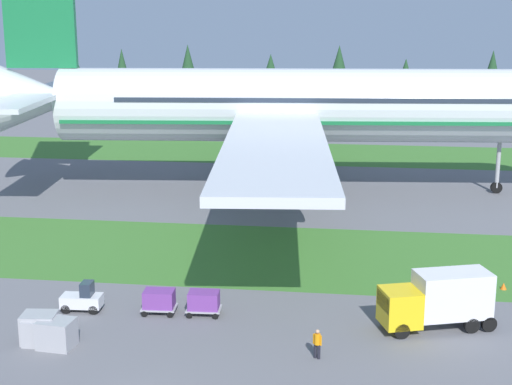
% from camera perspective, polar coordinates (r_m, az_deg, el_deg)
% --- Properties ---
extents(grass_strip_near, '(320.00, 15.96, 0.01)m').
position_cam_1_polar(grass_strip_near, '(61.95, -2.45, -4.49)').
color(grass_strip_near, '#3D752D').
rests_on(grass_strip_near, ground).
extents(grass_strip_far, '(320.00, 15.96, 0.01)m').
position_cam_1_polar(grass_strip_far, '(104.21, 1.74, 2.96)').
color(grass_strip_far, '#3D752D').
rests_on(grass_strip_far, ground).
extents(airliner, '(62.30, 77.22, 25.94)m').
position_cam_1_polar(airliner, '(80.68, 2.81, 6.52)').
color(airliner, silver).
rests_on(airliner, ground).
extents(baggage_tug, '(2.66, 1.43, 1.97)m').
position_cam_1_polar(baggage_tug, '(51.46, -12.74, -7.71)').
color(baggage_tug, silver).
rests_on(baggage_tug, ground).
extents(cargo_dolly_lead, '(2.27, 1.61, 1.55)m').
position_cam_1_polar(cargo_dolly_lead, '(50.19, -7.20, -7.90)').
color(cargo_dolly_lead, '#A3A3A8').
rests_on(cargo_dolly_lead, ground).
extents(cargo_dolly_second, '(2.27, 1.61, 1.55)m').
position_cam_1_polar(cargo_dolly_second, '(49.69, -3.90, -8.05)').
color(cargo_dolly_second, '#A3A3A8').
rests_on(cargo_dolly_second, ground).
extents(catering_truck, '(7.33, 4.36, 3.58)m').
position_cam_1_polar(catering_truck, '(48.46, 13.36, -7.67)').
color(catering_truck, yellow).
rests_on(catering_truck, ground).
extents(ground_crew_marshaller, '(0.51, 0.36, 1.74)m').
position_cam_1_polar(ground_crew_marshaller, '(43.89, 4.57, -11.05)').
color(ground_crew_marshaller, black).
rests_on(ground_crew_marshaller, ground).
extents(uld_container_0, '(2.14, 1.78, 1.67)m').
position_cam_1_polar(uld_container_0, '(46.60, -14.60, -10.11)').
color(uld_container_0, '#A3A3A8').
rests_on(uld_container_0, ground).
extents(uld_container_1, '(2.16, 1.80, 1.76)m').
position_cam_1_polar(uld_container_1, '(47.53, -15.76, -9.64)').
color(uld_container_1, '#A3A3A8').
rests_on(uld_container_1, ground).
extents(uld_container_2, '(2.04, 1.65, 1.56)m').
position_cam_1_polar(uld_container_2, '(47.28, -15.59, -9.89)').
color(uld_container_2, '#A3A3A8').
rests_on(uld_container_2, ground).
extents(taxiway_marker_3, '(0.44, 0.44, 0.47)m').
position_cam_1_polar(taxiway_marker_3, '(56.78, 17.90, -6.62)').
color(taxiway_marker_3, orange).
rests_on(taxiway_marker_3, ground).
extents(distant_tree_line, '(154.86, 10.79, 12.36)m').
position_cam_1_polar(distant_tree_line, '(147.14, 4.84, 8.72)').
color(distant_tree_line, '#4C3823').
rests_on(distant_tree_line, ground).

